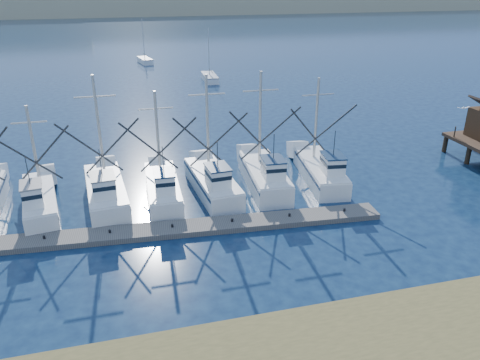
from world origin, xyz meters
name	(u,v)px	position (x,y,z in m)	size (l,w,h in m)	color
ground	(332,265)	(0.00, 0.00, 0.00)	(500.00, 500.00, 0.00)	#0C1C38
floating_dock	(173,229)	(-8.55, 6.23, 0.19)	(28.52, 1.90, 0.38)	#605C55
dune_ridge	(135,0)	(0.00, 210.00, 5.00)	(360.00, 60.00, 10.00)	tan
trawler_fleet	(163,187)	(-8.60, 11.38, 0.98)	(28.77, 9.05, 9.74)	white
sailboat_near	(210,78)	(3.16, 52.82, 0.49)	(2.21, 6.42, 8.10)	white
sailboat_far	(145,61)	(-5.71, 71.96, 0.50)	(2.79, 5.73, 8.10)	white
flying_gull	(463,108)	(14.13, 8.32, 6.34)	(1.05, 0.19, 0.19)	white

